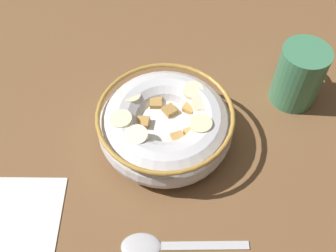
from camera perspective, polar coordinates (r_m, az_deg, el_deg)
name	(u,v)px	position (r cm, az deg, el deg)	size (l,w,h in cm)	color
ground_plane	(168,143)	(56.88, 0.00, -2.35)	(138.65, 138.65, 2.00)	brown
cereal_bowl	(168,125)	(53.41, 0.01, 0.14)	(17.93, 17.93, 6.26)	silver
spoon	(158,245)	(48.88, -1.36, -16.53)	(3.35, 15.02, 0.80)	#B7B7BC
coffee_mug	(301,74)	(60.27, 18.29, 6.95)	(9.68, 6.68, 9.30)	#3F7F59
folded_napkin	(21,236)	(52.47, -20.09, -14.37)	(15.59, 9.35, 0.30)	white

